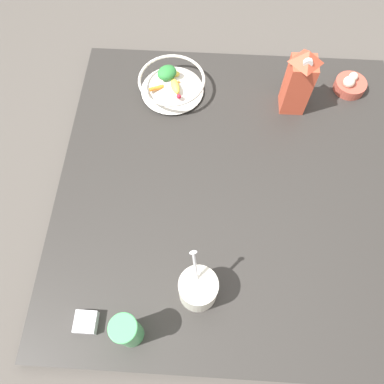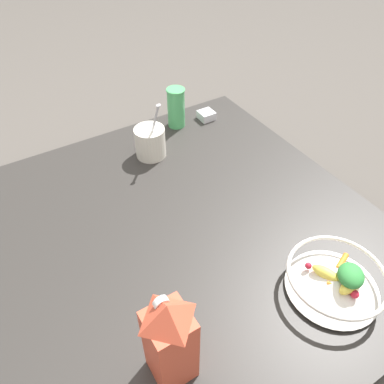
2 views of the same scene
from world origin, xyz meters
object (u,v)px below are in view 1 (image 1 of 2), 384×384
Objects in this scene: garlic_bowl at (350,85)px; fruit_bowl at (172,84)px; yogurt_tub at (198,289)px; drinking_cup at (127,331)px; milk_carton at (299,81)px; spice_jar at (86,322)px.

fruit_bowl is at bearing -175.65° from garlic_bowl.
yogurt_tub is 0.20m from drinking_cup.
milk_carton is at bearing -157.62° from garlic_bowl.
drinking_cup is 0.14m from spice_jar.
garlic_bowl is (0.67, 0.87, -0.05)m from drinking_cup.
milk_carton reaches higher than spice_jar.
milk_carton is at bearing 52.78° from spice_jar.
milk_carton reaches higher than garlic_bowl.
yogurt_tub is at bearing 34.89° from drinking_cup.
fruit_bowl is at bearing 174.68° from milk_carton.
fruit_bowl is 0.43m from milk_carton.
fruit_bowl is 0.81m from spice_jar.
yogurt_tub reaches higher than drinking_cup.
drinking_cup reaches higher than spice_jar.
garlic_bowl is (0.63, 0.05, -0.02)m from fruit_bowl.
garlic_bowl is (0.21, 0.09, -0.10)m from milk_carton.
yogurt_tub is 3.82× the size of spice_jar.
drinking_cup is 1.38× the size of garlic_bowl.
drinking_cup reaches higher than fruit_bowl.
milk_carton reaches higher than fruit_bowl.
yogurt_tub is (0.13, -0.70, 0.02)m from fruit_bowl.
milk_carton reaches higher than drinking_cup.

